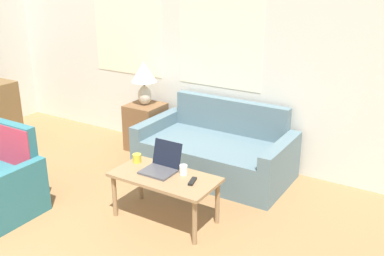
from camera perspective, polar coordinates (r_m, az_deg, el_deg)
The scene contains 9 objects.
wall_back at distance 5.72m, azimuth -1.88°, elevation 10.08°, with size 6.55×0.06×2.60m.
couch at distance 5.21m, azimuth 3.18°, elevation -3.12°, with size 1.73×0.91×0.81m.
side_table at distance 5.89m, azimuth -5.88°, elevation 0.17°, with size 0.43×0.43×0.61m.
table_lamp at distance 5.70m, azimuth -6.12°, elevation 6.46°, with size 0.32×0.32×0.55m.
coffee_table at distance 4.20m, azimuth -3.47°, elevation -6.75°, with size 1.00×0.51×0.46m.
laptop at distance 4.25m, azimuth -3.90°, elevation -4.70°, with size 0.30×0.32×0.26m.
cup_navy at distance 4.46m, azimuth -7.00°, elevation -3.82°, with size 0.09×0.09×0.08m.
cup_yellow at distance 4.17m, azimuth -1.09°, elevation -5.34°, with size 0.07×0.07×0.09m.
tv_remote at distance 4.05m, azimuth 0.05°, elevation -6.78°, with size 0.08×0.16×0.02m.
Camera 1 is at (3.11, -0.53, 2.29)m, focal length 42.00 mm.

